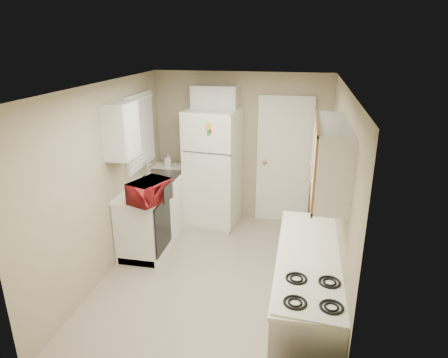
# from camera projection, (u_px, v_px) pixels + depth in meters

# --- Properties ---
(floor) EXTENTS (3.80, 3.80, 0.00)m
(floor) POSITION_uv_depth(u_px,v_px,m) (216.00, 276.00, 5.13)
(floor) COLOR #BAAA92
(floor) RESTS_ON ground
(ceiling) EXTENTS (3.80, 3.80, 0.00)m
(ceiling) POSITION_uv_depth(u_px,v_px,m) (215.00, 86.00, 4.32)
(ceiling) COLOR white
(ceiling) RESTS_ON floor
(wall_left) EXTENTS (3.80, 3.80, 0.00)m
(wall_left) POSITION_uv_depth(u_px,v_px,m) (106.00, 181.00, 4.98)
(wall_left) COLOR tan
(wall_left) RESTS_ON floor
(wall_right) EXTENTS (3.80, 3.80, 0.00)m
(wall_right) POSITION_uv_depth(u_px,v_px,m) (338.00, 198.00, 4.46)
(wall_right) COLOR tan
(wall_right) RESTS_ON floor
(wall_back) EXTENTS (2.80, 2.80, 0.00)m
(wall_back) POSITION_uv_depth(u_px,v_px,m) (241.00, 148.00, 6.47)
(wall_back) COLOR tan
(wall_back) RESTS_ON floor
(wall_front) EXTENTS (2.80, 2.80, 0.00)m
(wall_front) POSITION_uv_depth(u_px,v_px,m) (160.00, 279.00, 2.97)
(wall_front) COLOR tan
(wall_front) RESTS_ON floor
(left_counter) EXTENTS (0.60, 1.80, 0.90)m
(left_counter) POSITION_uv_depth(u_px,v_px,m) (158.00, 209.00, 6.01)
(left_counter) COLOR silver
(left_counter) RESTS_ON floor
(dishwasher) EXTENTS (0.03, 0.58, 0.72)m
(dishwasher) POSITION_uv_depth(u_px,v_px,m) (162.00, 226.00, 5.39)
(dishwasher) COLOR black
(dishwasher) RESTS_ON floor
(sink) EXTENTS (0.54, 0.74, 0.16)m
(sink) POSITION_uv_depth(u_px,v_px,m) (160.00, 180.00, 6.01)
(sink) COLOR gray
(sink) RESTS_ON left_counter
(microwave) EXTENTS (0.58, 0.45, 0.34)m
(microwave) POSITION_uv_depth(u_px,v_px,m) (149.00, 191.00, 5.07)
(microwave) COLOR maroon
(microwave) RESTS_ON left_counter
(soap_bottle) EXTENTS (0.11, 0.11, 0.22)m
(soap_bottle) POSITION_uv_depth(u_px,v_px,m) (168.00, 160.00, 6.48)
(soap_bottle) COLOR white
(soap_bottle) RESTS_ON left_counter
(window_blinds) EXTENTS (0.10, 0.98, 1.08)m
(window_blinds) POSITION_uv_depth(u_px,v_px,m) (140.00, 131.00, 5.81)
(window_blinds) COLOR silver
(window_blinds) RESTS_ON wall_left
(upper_cabinet_left) EXTENTS (0.30, 0.45, 0.70)m
(upper_cabinet_left) POSITION_uv_depth(u_px,v_px,m) (121.00, 131.00, 4.95)
(upper_cabinet_left) COLOR silver
(upper_cabinet_left) RESTS_ON wall_left
(refrigerator) EXTENTS (0.84, 0.83, 1.87)m
(refrigerator) POSITION_uv_depth(u_px,v_px,m) (213.00, 168.00, 6.33)
(refrigerator) COLOR silver
(refrigerator) RESTS_ON floor
(cabinet_over_fridge) EXTENTS (0.70, 0.30, 0.40)m
(cabinet_over_fridge) POSITION_uv_depth(u_px,v_px,m) (215.00, 99.00, 6.14)
(cabinet_over_fridge) COLOR silver
(cabinet_over_fridge) RESTS_ON wall_back
(interior_door) EXTENTS (0.86, 0.06, 2.08)m
(interior_door) POSITION_uv_depth(u_px,v_px,m) (284.00, 161.00, 6.37)
(interior_door) COLOR silver
(interior_door) RESTS_ON floor
(right_counter) EXTENTS (0.60, 2.00, 0.90)m
(right_counter) POSITION_uv_depth(u_px,v_px,m) (305.00, 294.00, 4.03)
(right_counter) COLOR silver
(right_counter) RESTS_ON floor
(stove) EXTENTS (0.65, 0.77, 0.88)m
(stove) POSITION_uv_depth(u_px,v_px,m) (309.00, 339.00, 3.45)
(stove) COLOR silver
(stove) RESTS_ON floor
(upper_cabinet_right) EXTENTS (0.30, 1.20, 0.70)m
(upper_cabinet_right) POSITION_uv_depth(u_px,v_px,m) (331.00, 159.00, 3.82)
(upper_cabinet_right) COLOR silver
(upper_cabinet_right) RESTS_ON wall_right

